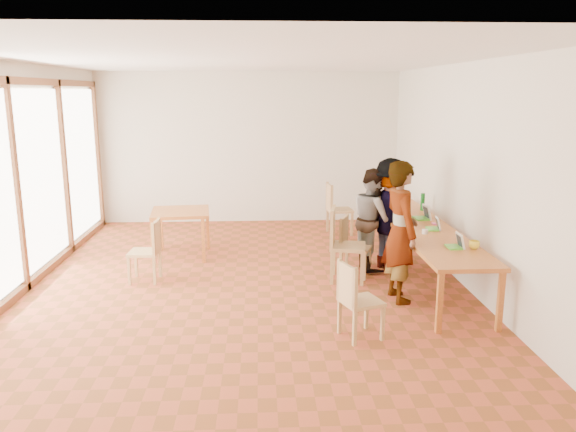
% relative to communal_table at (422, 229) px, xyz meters
% --- Properties ---
extents(ground, '(8.00, 8.00, 0.00)m').
position_rel_communal_table_xyz_m(ground, '(-2.50, -0.32, -0.70)').
color(ground, '#AA4729').
rests_on(ground, ground).
extents(wall_back, '(6.00, 0.10, 3.00)m').
position_rel_communal_table_xyz_m(wall_back, '(-2.50, 3.68, 0.80)').
color(wall_back, beige).
rests_on(wall_back, ground).
extents(wall_front, '(6.00, 0.10, 3.00)m').
position_rel_communal_table_xyz_m(wall_front, '(-2.50, -4.32, 0.80)').
color(wall_front, beige).
rests_on(wall_front, ground).
extents(wall_right, '(0.10, 8.00, 3.00)m').
position_rel_communal_table_xyz_m(wall_right, '(0.50, -0.32, 0.80)').
color(wall_right, beige).
rests_on(wall_right, ground).
extents(window_wall, '(0.10, 8.00, 3.00)m').
position_rel_communal_table_xyz_m(window_wall, '(-5.46, -0.32, 0.80)').
color(window_wall, white).
rests_on(window_wall, ground).
extents(ceiling, '(6.00, 8.00, 0.04)m').
position_rel_communal_table_xyz_m(ceiling, '(-2.50, -0.32, 2.32)').
color(ceiling, white).
rests_on(ceiling, wall_back).
extents(communal_table, '(0.80, 4.00, 0.75)m').
position_rel_communal_table_xyz_m(communal_table, '(0.00, 0.00, 0.00)').
color(communal_table, '#C6752C').
rests_on(communal_table, ground).
extents(side_table, '(0.90, 0.90, 0.75)m').
position_rel_communal_table_xyz_m(side_table, '(-3.57, 1.21, -0.03)').
color(side_table, '#C6752C').
rests_on(side_table, ground).
extents(chair_near, '(0.51, 0.51, 0.45)m').
position_rel_communal_table_xyz_m(chair_near, '(-1.30, -2.03, -0.18)').
color(chair_near, tan).
rests_on(chair_near, ground).
extents(chair_mid, '(0.57, 0.57, 0.55)m').
position_rel_communal_table_xyz_m(chair_mid, '(-1.18, -0.10, -0.07)').
color(chair_mid, tan).
rests_on(chair_mid, ground).
extents(chair_far, '(0.52, 0.52, 0.46)m').
position_rel_communal_table_xyz_m(chair_far, '(-1.01, 0.11, -0.18)').
color(chair_far, tan).
rests_on(chair_far, ground).
extents(chair_empty, '(0.48, 0.48, 0.51)m').
position_rel_communal_table_xyz_m(chair_empty, '(-0.91, 2.51, -0.12)').
color(chair_empty, tan).
rests_on(chair_empty, ground).
extents(chair_spare, '(0.43, 0.43, 0.46)m').
position_rel_communal_table_xyz_m(chair_spare, '(-3.82, -0.02, -0.17)').
color(chair_spare, tan).
rests_on(chair_spare, ground).
extents(person_near, '(0.52, 0.71, 1.79)m').
position_rel_communal_table_xyz_m(person_near, '(-0.53, -0.89, 0.19)').
color(person_near, gray).
rests_on(person_near, ground).
extents(person_mid, '(0.64, 0.79, 1.52)m').
position_rel_communal_table_xyz_m(person_mid, '(-0.61, 0.41, 0.06)').
color(person_mid, gray).
rests_on(person_mid, ground).
extents(person_far, '(0.94, 1.22, 1.67)m').
position_rel_communal_table_xyz_m(person_far, '(-0.36, 0.38, 0.13)').
color(person_far, gray).
rests_on(person_far, ground).
extents(laptop_near, '(0.19, 0.22, 0.18)m').
position_rel_communal_table_xyz_m(laptop_near, '(0.10, -1.16, 0.10)').
color(laptop_near, '#58C335').
rests_on(laptop_near, communal_table).
extents(laptop_mid, '(0.21, 0.23, 0.18)m').
position_rel_communal_table_xyz_m(laptop_mid, '(0.11, -0.24, 0.10)').
color(laptop_mid, '#58C335').
rests_on(laptop_mid, communal_table).
extents(laptop_far, '(0.24, 0.27, 0.22)m').
position_rel_communal_table_xyz_m(laptop_far, '(0.14, 0.41, 0.11)').
color(laptop_far, '#58C335').
rests_on(laptop_far, communal_table).
extents(yellow_mug, '(0.14, 0.14, 0.10)m').
position_rel_communal_table_xyz_m(yellow_mug, '(0.29, -1.22, 0.10)').
color(yellow_mug, yellow).
rests_on(yellow_mug, communal_table).
extents(green_bottle, '(0.07, 0.07, 0.28)m').
position_rel_communal_table_xyz_m(green_bottle, '(0.31, 1.04, 0.19)').
color(green_bottle, '#16671E').
rests_on(green_bottle, communal_table).
extents(clear_glass, '(0.07, 0.07, 0.09)m').
position_rel_communal_table_xyz_m(clear_glass, '(-0.16, 1.31, 0.09)').
color(clear_glass, silver).
rests_on(clear_glass, communal_table).
extents(condiment_cup, '(0.08, 0.08, 0.06)m').
position_rel_communal_table_xyz_m(condiment_cup, '(-0.09, -0.46, 0.08)').
color(condiment_cup, white).
rests_on(condiment_cup, communal_table).
extents(pink_phone, '(0.05, 0.10, 0.01)m').
position_rel_communal_table_xyz_m(pink_phone, '(0.21, 0.09, 0.05)').
color(pink_phone, '#DC4289').
rests_on(pink_phone, communal_table).
extents(black_pouch, '(0.16, 0.26, 0.09)m').
position_rel_communal_table_xyz_m(black_pouch, '(-0.12, 0.77, 0.09)').
color(black_pouch, black).
rests_on(black_pouch, communal_table).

